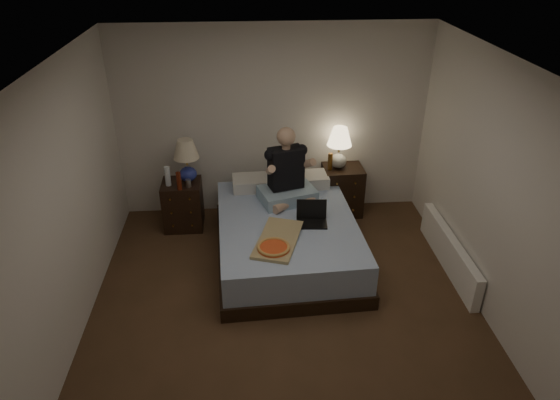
{
  "coord_description": "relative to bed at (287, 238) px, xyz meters",
  "views": [
    {
      "loc": [
        -0.34,
        -3.85,
        3.49
      ],
      "look_at": [
        0.0,
        0.9,
        0.85
      ],
      "focal_mm": 32.0,
      "sensor_mm": 36.0,
      "label": 1
    }
  ],
  "objects": [
    {
      "name": "lamp_right",
      "position": [
        0.76,
        1.01,
        0.69
      ],
      "size": [
        0.4,
        0.4,
        0.56
      ],
      "primitive_type": null,
      "rotation": [
        0.0,
        0.0,
        0.31
      ],
      "color": "gray",
      "rests_on": "nightstand_right"
    },
    {
      "name": "beer_bottle_right",
      "position": [
        0.64,
        0.96,
        0.53
      ],
      "size": [
        0.06,
        0.06,
        0.23
      ],
      "primitive_type": "cylinder",
      "color": "#55310C",
      "rests_on": "nightstand_right"
    },
    {
      "name": "wall_left",
      "position": [
        -2.09,
        -1.04,
        0.99
      ],
      "size": [
        0.0,
        4.5,
        2.5
      ],
      "primitive_type": "cube",
      "rotation": [
        1.57,
        0.0,
        1.57
      ],
      "color": "silver",
      "rests_on": "ground"
    },
    {
      "name": "beer_bottle_left",
      "position": [
        -1.27,
        0.61,
        0.49
      ],
      "size": [
        0.06,
        0.06,
        0.23
      ],
      "primitive_type": "cylinder",
      "color": "#5D1E0D",
      "rests_on": "nightstand_left"
    },
    {
      "name": "pizza_box",
      "position": [
        -0.19,
        -0.63,
        0.3
      ],
      "size": [
        0.62,
        0.85,
        0.08
      ],
      "primitive_type": null,
      "rotation": [
        0.0,
        0.0,
        -0.31
      ],
      "color": "tan",
      "rests_on": "bed"
    },
    {
      "name": "person",
      "position": [
        0.04,
        0.44,
        0.72
      ],
      "size": [
        0.78,
        0.69,
        0.93
      ],
      "primitive_type": null,
      "rotation": [
        0.0,
        0.0,
        0.3
      ],
      "color": "black",
      "rests_on": "bed"
    },
    {
      "name": "wall_right",
      "position": [
        1.91,
        -1.04,
        0.99
      ],
      "size": [
        0.0,
        4.5,
        2.5
      ],
      "primitive_type": "cube",
      "rotation": [
        1.57,
        0.0,
        -1.57
      ],
      "color": "silver",
      "rests_on": "ground"
    },
    {
      "name": "water_bottle",
      "position": [
        -1.42,
        0.73,
        0.5
      ],
      "size": [
        0.07,
        0.07,
        0.25
      ],
      "primitive_type": "cylinder",
      "color": "white",
      "rests_on": "nightstand_left"
    },
    {
      "name": "soda_can",
      "position": [
        -1.17,
        0.67,
        0.43
      ],
      "size": [
        0.07,
        0.07,
        0.1
      ],
      "primitive_type": "cylinder",
      "color": "#B5B4AF",
      "rests_on": "nightstand_left"
    },
    {
      "name": "nightstand_right",
      "position": [
        0.83,
        1.01,
        0.08
      ],
      "size": [
        0.53,
        0.48,
        0.67
      ],
      "primitive_type": "cube",
      "rotation": [
        0.0,
        0.0,
        0.04
      ],
      "color": "black",
      "rests_on": "floor"
    },
    {
      "name": "floor",
      "position": [
        -0.09,
        -1.04,
        -0.26
      ],
      "size": [
        4.0,
        4.5,
        0.0
      ],
      "primitive_type": "cube",
      "color": "brown",
      "rests_on": "ground"
    },
    {
      "name": "lamp_left",
      "position": [
        -1.18,
        0.84,
        0.66
      ],
      "size": [
        0.33,
        0.33,
        0.56
      ],
      "primitive_type": null,
      "rotation": [
        0.0,
        0.0,
        0.03
      ],
      "color": "#283495",
      "rests_on": "nightstand_left"
    },
    {
      "name": "ceiling",
      "position": [
        -0.09,
        -1.04,
        2.24
      ],
      "size": [
        4.0,
        4.5,
        0.0
      ],
      "primitive_type": "cube",
      "rotation": [
        3.14,
        0.0,
        0.0
      ],
      "color": "white",
      "rests_on": "ground"
    },
    {
      "name": "laptop",
      "position": [
        0.27,
        -0.12,
        0.38
      ],
      "size": [
        0.36,
        0.31,
        0.24
      ],
      "primitive_type": null,
      "rotation": [
        0.0,
        0.0,
        -0.08
      ],
      "color": "black",
      "rests_on": "bed"
    },
    {
      "name": "bed",
      "position": [
        0.0,
        0.0,
        0.0
      ],
      "size": [
        1.66,
        2.15,
        0.52
      ],
      "primitive_type": "cube",
      "rotation": [
        0.0,
        0.0,
        0.05
      ],
      "color": "#6187C3",
      "rests_on": "floor"
    },
    {
      "name": "radiator",
      "position": [
        1.84,
        -0.34,
        -0.06
      ],
      "size": [
        0.1,
        1.6,
        0.4
      ],
      "primitive_type": "cube",
      "color": "white",
      "rests_on": "floor"
    },
    {
      "name": "nightstand_left",
      "position": [
        -1.28,
        0.79,
        0.06
      ],
      "size": [
        0.49,
        0.44,
        0.63
      ],
      "primitive_type": "cube",
      "rotation": [
        0.0,
        0.0,
        0.0
      ],
      "color": "black",
      "rests_on": "floor"
    },
    {
      "name": "wall_back",
      "position": [
        -0.09,
        1.21,
        0.99
      ],
      "size": [
        4.0,
        0.0,
        2.5
      ],
      "primitive_type": "cube",
      "rotation": [
        1.57,
        0.0,
        0.0
      ],
      "color": "silver",
      "rests_on": "ground"
    }
  ]
}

